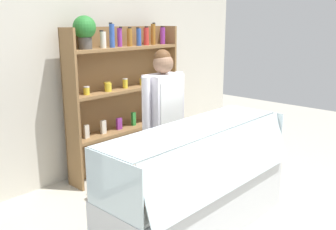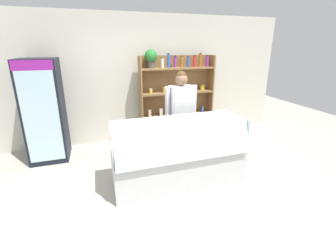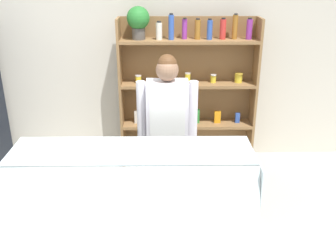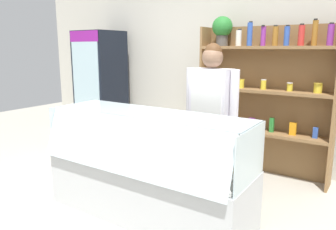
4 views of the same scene
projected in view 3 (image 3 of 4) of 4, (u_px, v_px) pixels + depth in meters
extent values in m
cube|color=beige|center=(125.00, 56.00, 4.69)|extent=(6.80, 0.10, 2.70)
cube|color=olive|center=(187.00, 92.00, 4.67)|extent=(1.64, 0.02, 1.86)
cube|color=olive|center=(121.00, 96.00, 4.53)|extent=(0.03, 0.28, 1.86)
cube|color=olive|center=(254.00, 96.00, 4.55)|extent=(0.03, 0.28, 1.86)
cube|color=olive|center=(187.00, 124.00, 4.68)|extent=(1.58, 0.28, 0.04)
cube|color=olive|center=(188.00, 84.00, 4.48)|extent=(1.58, 0.28, 0.04)
cube|color=olive|center=(189.00, 41.00, 4.29)|extent=(1.58, 0.28, 0.04)
cylinder|color=#4C4742|center=(139.00, 34.00, 4.25)|extent=(0.15, 0.15, 0.13)
sphere|color=#28762D|center=(138.00, 18.00, 4.19)|extent=(0.26, 0.26, 0.26)
cylinder|color=silver|center=(159.00, 31.00, 4.22)|extent=(0.07, 0.07, 0.19)
cylinder|color=black|center=(159.00, 22.00, 4.21)|extent=(0.05, 0.05, 0.02)
cylinder|color=#3356B2|center=(171.00, 27.00, 4.21)|extent=(0.06, 0.06, 0.27)
cylinder|color=black|center=(171.00, 14.00, 4.18)|extent=(0.04, 0.04, 0.02)
cylinder|color=purple|center=(185.00, 29.00, 4.26)|extent=(0.06, 0.06, 0.23)
cylinder|color=black|center=(185.00, 18.00, 4.20)|extent=(0.04, 0.04, 0.02)
cylinder|color=#9E6623|center=(198.00, 30.00, 4.25)|extent=(0.07, 0.07, 0.22)
cylinder|color=black|center=(198.00, 19.00, 4.20)|extent=(0.04, 0.04, 0.02)
cylinder|color=#3356B2|center=(210.00, 30.00, 4.23)|extent=(0.06, 0.06, 0.22)
cylinder|color=black|center=(210.00, 19.00, 4.20)|extent=(0.04, 0.04, 0.02)
cylinder|color=red|center=(223.00, 29.00, 4.25)|extent=(0.07, 0.07, 0.22)
cylinder|color=black|center=(224.00, 18.00, 4.20)|extent=(0.05, 0.05, 0.02)
cylinder|color=#9E6623|center=(235.00, 27.00, 4.25)|extent=(0.06, 0.06, 0.27)
cylinder|color=black|center=(236.00, 14.00, 4.19)|extent=(0.04, 0.04, 0.02)
cylinder|color=purple|center=(249.00, 29.00, 4.25)|extent=(0.07, 0.07, 0.22)
cylinder|color=black|center=(250.00, 18.00, 4.21)|extent=(0.04, 0.04, 0.02)
cylinder|color=yellow|center=(138.00, 80.00, 4.46)|extent=(0.07, 0.07, 0.08)
cylinder|color=silver|center=(138.00, 76.00, 4.44)|extent=(0.07, 0.07, 0.01)
cylinder|color=yellow|center=(164.00, 79.00, 4.44)|extent=(0.09, 0.09, 0.10)
cylinder|color=gold|center=(164.00, 74.00, 4.43)|extent=(0.09, 0.09, 0.01)
cylinder|color=yellow|center=(188.00, 78.00, 4.45)|extent=(0.07, 0.07, 0.11)
cylinder|color=silver|center=(188.00, 73.00, 4.43)|extent=(0.07, 0.07, 0.01)
cylinder|color=yellow|center=(213.00, 79.00, 4.47)|extent=(0.07, 0.07, 0.09)
cylinder|color=silver|center=(214.00, 75.00, 4.44)|extent=(0.07, 0.07, 0.01)
cylinder|color=yellow|center=(238.00, 78.00, 4.48)|extent=(0.09, 0.09, 0.10)
cylinder|color=gold|center=(239.00, 74.00, 4.44)|extent=(0.09, 0.09, 0.01)
cube|color=silver|center=(137.00, 117.00, 4.63)|extent=(0.06, 0.05, 0.16)
cube|color=silver|center=(157.00, 117.00, 4.63)|extent=(0.07, 0.04, 0.17)
cube|color=purple|center=(177.00, 117.00, 4.64)|extent=(0.07, 0.05, 0.15)
cube|color=#2D8C38|center=(197.00, 116.00, 4.64)|extent=(0.05, 0.04, 0.18)
cube|color=orange|center=(217.00, 117.00, 4.65)|extent=(0.08, 0.04, 0.15)
cube|color=#3356B2|center=(237.00, 118.00, 4.65)|extent=(0.05, 0.04, 0.13)
cube|color=silver|center=(134.00, 227.00, 3.27)|extent=(2.00, 0.67, 0.55)
cube|color=white|center=(133.00, 198.00, 3.16)|extent=(1.94, 0.61, 0.03)
cube|color=silver|center=(129.00, 200.00, 2.79)|extent=(1.96, 0.16, 0.47)
cube|color=silver|center=(132.00, 150.00, 3.05)|extent=(1.96, 0.51, 0.01)
cube|color=silver|center=(12.00, 178.00, 3.07)|extent=(0.01, 0.63, 0.45)
cube|color=silver|center=(252.00, 177.00, 3.09)|extent=(0.01, 0.63, 0.45)
cube|color=tan|center=(46.00, 189.00, 3.21)|extent=(0.16, 0.11, 0.06)
cube|color=white|center=(39.00, 203.00, 3.02)|extent=(0.05, 0.03, 0.02)
cube|color=tan|center=(90.00, 189.00, 3.21)|extent=(0.16, 0.12, 0.05)
cube|color=white|center=(86.00, 203.00, 3.03)|extent=(0.05, 0.03, 0.02)
cube|color=tan|center=(134.00, 189.00, 3.22)|extent=(0.16, 0.12, 0.06)
cube|color=white|center=(132.00, 203.00, 3.03)|extent=(0.05, 0.03, 0.02)
cube|color=tan|center=(177.00, 189.00, 3.22)|extent=(0.16, 0.12, 0.04)
cube|color=white|center=(178.00, 202.00, 3.04)|extent=(0.05, 0.03, 0.02)
cube|color=tan|center=(221.00, 189.00, 3.23)|extent=(0.16, 0.13, 0.05)
cube|color=white|center=(224.00, 202.00, 3.04)|extent=(0.05, 0.03, 0.02)
cylinder|color=tan|center=(31.00, 199.00, 3.03)|extent=(0.20, 0.13, 0.11)
cylinder|color=tan|center=(58.00, 196.00, 3.02)|extent=(0.21, 0.19, 0.16)
cylinder|color=white|center=(193.00, 192.00, 3.05)|extent=(0.07, 0.07, 0.19)
cylinder|color=white|center=(206.00, 191.00, 3.05)|extent=(0.07, 0.07, 0.22)
cylinder|color=#2D2D38|center=(159.00, 174.00, 3.90)|extent=(0.13, 0.13, 0.76)
cylinder|color=#2D2D38|center=(176.00, 174.00, 3.90)|extent=(0.13, 0.13, 0.76)
cube|color=white|center=(167.00, 112.00, 3.64)|extent=(0.40, 0.24, 0.63)
cube|color=white|center=(167.00, 149.00, 3.65)|extent=(0.34, 0.01, 1.17)
cylinder|color=white|center=(141.00, 109.00, 3.63)|extent=(0.09, 0.09, 0.56)
cylinder|color=white|center=(193.00, 109.00, 3.63)|extent=(0.09, 0.09, 0.56)
sphere|color=#8C664C|center=(167.00, 70.00, 3.48)|extent=(0.21, 0.21, 0.21)
sphere|color=brown|center=(167.00, 64.00, 3.47)|extent=(0.18, 0.18, 0.18)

